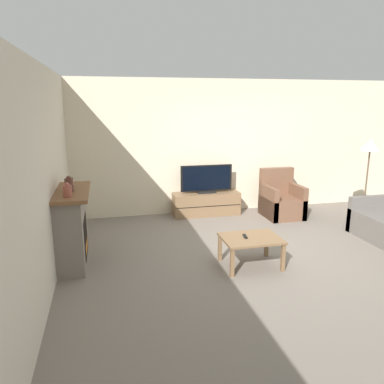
{
  "coord_description": "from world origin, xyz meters",
  "views": [
    {
      "loc": [
        -2.27,
        -4.99,
        2.24
      ],
      "look_at": [
        -0.95,
        0.64,
        0.85
      ],
      "focal_mm": 35.0,
      "sensor_mm": 36.0,
      "label": 1
    }
  ],
  "objects_px": {
    "mantel_vase_left": "(67,190)",
    "fireplace": "(72,227)",
    "tv": "(206,180)",
    "coffee_table": "(251,241)",
    "mantel_vase_centre_left": "(69,185)",
    "armchair": "(281,202)",
    "floor_lamp": "(370,149)",
    "tv_stand": "(206,204)",
    "remote": "(245,236)",
    "mantel_clock": "(71,183)"
  },
  "relations": [
    {
      "from": "fireplace",
      "to": "mantel_vase_centre_left",
      "type": "bearing_deg",
      "value": -79.66
    },
    {
      "from": "mantel_vase_centre_left",
      "to": "mantel_clock",
      "type": "relative_size",
      "value": 1.48
    },
    {
      "from": "tv_stand",
      "to": "remote",
      "type": "height_order",
      "value": "tv_stand"
    },
    {
      "from": "fireplace",
      "to": "tv",
      "type": "xyz_separation_m",
      "value": [
        2.46,
        1.84,
        0.18
      ]
    },
    {
      "from": "mantel_vase_centre_left",
      "to": "armchair",
      "type": "distance_m",
      "value": 4.25
    },
    {
      "from": "fireplace",
      "to": "mantel_vase_centre_left",
      "type": "height_order",
      "value": "mantel_vase_centre_left"
    },
    {
      "from": "mantel_vase_centre_left",
      "to": "mantel_clock",
      "type": "distance_m",
      "value": 0.22
    },
    {
      "from": "mantel_vase_centre_left",
      "to": "tv",
      "type": "xyz_separation_m",
      "value": [
        2.45,
        1.93,
        -0.44
      ]
    },
    {
      "from": "armchair",
      "to": "mantel_clock",
      "type": "bearing_deg",
      "value": -161.66
    },
    {
      "from": "mantel_vase_left",
      "to": "fireplace",
      "type": "bearing_deg",
      "value": 92.61
    },
    {
      "from": "coffee_table",
      "to": "armchair",
      "type": "bearing_deg",
      "value": 54.49
    },
    {
      "from": "mantel_vase_left",
      "to": "floor_lamp",
      "type": "xyz_separation_m",
      "value": [
        5.2,
        1.0,
        0.27
      ]
    },
    {
      "from": "fireplace",
      "to": "armchair",
      "type": "bearing_deg",
      "value": 19.86
    },
    {
      "from": "mantel_vase_centre_left",
      "to": "tv",
      "type": "relative_size",
      "value": 0.21
    },
    {
      "from": "coffee_table",
      "to": "tv",
      "type": "bearing_deg",
      "value": 88.99
    },
    {
      "from": "fireplace",
      "to": "remote",
      "type": "height_order",
      "value": "fireplace"
    },
    {
      "from": "mantel_vase_left",
      "to": "armchair",
      "type": "bearing_deg",
      "value": 24.56
    },
    {
      "from": "mantel_vase_left",
      "to": "armchair",
      "type": "relative_size",
      "value": 0.2
    },
    {
      "from": "fireplace",
      "to": "mantel_clock",
      "type": "bearing_deg",
      "value": 81.86
    },
    {
      "from": "mantel_vase_left",
      "to": "tv",
      "type": "height_order",
      "value": "mantel_vase_left"
    },
    {
      "from": "armchair",
      "to": "tv",
      "type": "bearing_deg",
      "value": 163.28
    },
    {
      "from": "remote",
      "to": "tv_stand",
      "type": "bearing_deg",
      "value": 95.39
    },
    {
      "from": "tv_stand",
      "to": "armchair",
      "type": "bearing_deg",
      "value": -16.8
    },
    {
      "from": "mantel_vase_centre_left",
      "to": "floor_lamp",
      "type": "height_order",
      "value": "floor_lamp"
    },
    {
      "from": "mantel_vase_centre_left",
      "to": "remote",
      "type": "bearing_deg",
      "value": -13.11
    },
    {
      "from": "coffee_table",
      "to": "remote",
      "type": "relative_size",
      "value": 5.22
    },
    {
      "from": "tv",
      "to": "coffee_table",
      "type": "distance_m",
      "value": 2.54
    },
    {
      "from": "armchair",
      "to": "coffee_table",
      "type": "height_order",
      "value": "armchair"
    },
    {
      "from": "mantel_vase_left",
      "to": "mantel_vase_centre_left",
      "type": "relative_size",
      "value": 0.85
    },
    {
      "from": "tv",
      "to": "coffee_table",
      "type": "height_order",
      "value": "tv"
    },
    {
      "from": "armchair",
      "to": "floor_lamp",
      "type": "xyz_separation_m",
      "value": [
        1.31,
        -0.78,
        1.12
      ]
    },
    {
      "from": "mantel_clock",
      "to": "tv_stand",
      "type": "relative_size",
      "value": 0.11
    },
    {
      "from": "fireplace",
      "to": "tv_stand",
      "type": "relative_size",
      "value": 0.91
    },
    {
      "from": "fireplace",
      "to": "remote",
      "type": "xyz_separation_m",
      "value": [
        2.34,
        -0.63,
        -0.11
      ]
    },
    {
      "from": "mantel_clock",
      "to": "floor_lamp",
      "type": "bearing_deg",
      "value": 5.63
    },
    {
      "from": "mantel_vase_left",
      "to": "floor_lamp",
      "type": "distance_m",
      "value": 5.3
    },
    {
      "from": "fireplace",
      "to": "mantel_vase_left",
      "type": "bearing_deg",
      "value": -87.39
    },
    {
      "from": "tv_stand",
      "to": "remote",
      "type": "xyz_separation_m",
      "value": [
        -0.12,
        -2.48,
        0.2
      ]
    },
    {
      "from": "armchair",
      "to": "tv_stand",
      "type": "bearing_deg",
      "value": 163.2
    },
    {
      "from": "mantel_vase_left",
      "to": "remote",
      "type": "xyz_separation_m",
      "value": [
        2.33,
        -0.27,
        -0.72
      ]
    },
    {
      "from": "coffee_table",
      "to": "tv_stand",
      "type": "bearing_deg",
      "value": 88.99
    },
    {
      "from": "mantel_vase_centre_left",
      "to": "tv",
      "type": "bearing_deg",
      "value": 38.32
    },
    {
      "from": "tv",
      "to": "floor_lamp",
      "type": "distance_m",
      "value": 3.08
    },
    {
      "from": "floor_lamp",
      "to": "fireplace",
      "type": "bearing_deg",
      "value": -173.06
    },
    {
      "from": "tv_stand",
      "to": "floor_lamp",
      "type": "height_order",
      "value": "floor_lamp"
    },
    {
      "from": "mantel_vase_left",
      "to": "tv_stand",
      "type": "xyz_separation_m",
      "value": [
        2.45,
        2.21,
        -0.92
      ]
    },
    {
      "from": "coffee_table",
      "to": "remote",
      "type": "height_order",
      "value": "remote"
    },
    {
      "from": "mantel_vase_centre_left",
      "to": "mantel_clock",
      "type": "xyz_separation_m",
      "value": [
        0.0,
        0.21,
        -0.02
      ]
    },
    {
      "from": "mantel_vase_left",
      "to": "tv",
      "type": "bearing_deg",
      "value": 42.07
    },
    {
      "from": "mantel_clock",
      "to": "coffee_table",
      "type": "distance_m",
      "value": 2.65
    }
  ]
}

